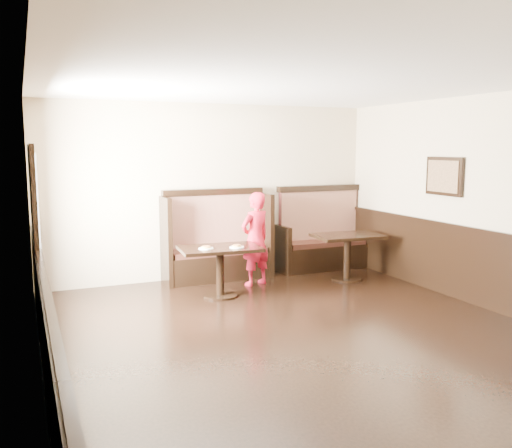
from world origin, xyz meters
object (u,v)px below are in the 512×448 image
table_main (220,259)px  child (255,239)px  table_neighbor (347,246)px  booth_main (217,246)px  booth_neighbor (322,241)px

table_main → child: child is taller
table_neighbor → booth_main: bearing=159.5°
booth_neighbor → table_neighbor: size_ratio=1.49×
table_neighbor → child: (-1.48, 0.28, 0.17)m
booth_neighbor → child: (-1.53, -0.61, 0.24)m
table_main → booth_main: bearing=77.9°
booth_neighbor → table_main: size_ratio=1.40×
booth_main → child: booth_main is taller
booth_main → child: (0.42, -0.61, 0.19)m
table_main → booth_neighbor: bearing=29.1°
table_neighbor → booth_neighbor: bearing=91.5°
booth_main → child: 0.77m
table_main → child: bearing=34.6°
table_neighbor → child: bearing=174.0°
booth_neighbor → table_neighbor: bearing=-93.4°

